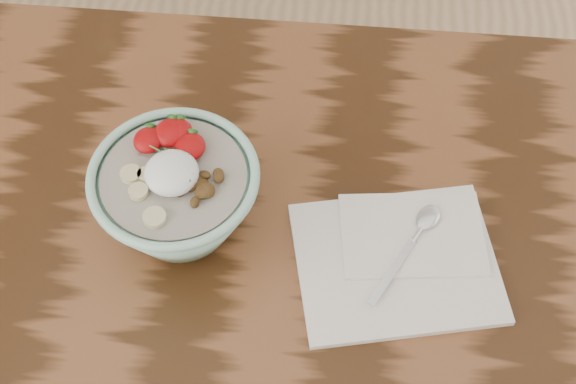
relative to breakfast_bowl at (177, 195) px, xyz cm
name	(u,v)px	position (x,y,z in cm)	size (l,w,h in cm)	color
table	(350,322)	(22.29, -7.34, -16.31)	(160.00, 90.00, 75.00)	#361E0D
breakfast_bowl	(177,195)	(0.00, 0.00, 0.00)	(20.40, 20.40, 13.98)	#9DD3BA
napkin	(400,257)	(27.65, -2.58, -6.38)	(28.14, 24.56, 1.50)	white
spoon	(419,231)	(29.93, 0.65, -5.15)	(9.46, 15.32, 0.86)	silver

